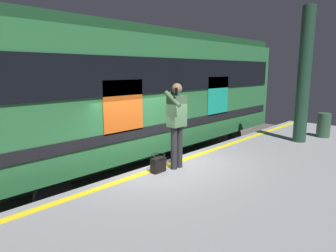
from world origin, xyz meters
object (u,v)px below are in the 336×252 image
at_px(passenger, 177,119).
at_px(station_column, 304,76).
at_px(train_carriage, 143,89).
at_px(handbag, 158,164).
at_px(trash_bin, 324,125).

relative_size(passenger, station_column, 0.47).
distance_m(train_carriage, passenger, 3.31).
bearing_deg(train_carriage, handbag, 51.87).
height_order(handbag, station_column, station_column).
bearing_deg(handbag, train_carriage, -128.13).
distance_m(train_carriage, trash_bin, 5.83).
bearing_deg(passenger, station_column, 166.14).
distance_m(train_carriage, station_column, 4.77).
height_order(train_carriage, handbag, train_carriage).
distance_m(handbag, trash_bin, 6.17).
xyz_separation_m(handbag, trash_bin, (-5.98, 1.52, 0.21)).
bearing_deg(passenger, handbag, -11.56).
distance_m(station_column, trash_bin, 1.95).
bearing_deg(trash_bin, handbag, -14.24).
distance_m(passenger, handbag, 1.04).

